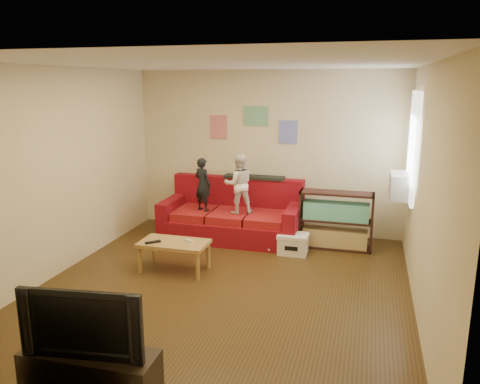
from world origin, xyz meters
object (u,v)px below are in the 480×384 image
(child_b, at_px, (239,184))
(television, at_px, (86,319))
(tv_stand, at_px, (91,375))
(child_a, at_px, (203,184))
(bookshelf, at_px, (336,223))
(coffee_table, at_px, (174,246))
(sofa, at_px, (233,218))
(file_box, at_px, (293,244))

(child_b, height_order, television, child_b)
(tv_stand, bearing_deg, child_a, 95.48)
(bookshelf, relative_size, tv_stand, 1.00)
(child_a, bearing_deg, coffee_table, 117.32)
(sofa, height_order, bookshelf, sofa)
(bookshelf, relative_size, television, 1.12)
(coffee_table, distance_m, file_box, 1.81)
(television, bearing_deg, bookshelf, 61.59)
(child_a, distance_m, file_box, 1.74)
(child_a, xyz_separation_m, child_b, (0.60, 0.00, 0.04))
(bookshelf, height_order, television, television)
(child_a, distance_m, television, 4.06)
(television, bearing_deg, child_a, 90.04)
(coffee_table, bearing_deg, file_box, 36.57)
(child_a, bearing_deg, television, 120.64)
(child_b, bearing_deg, television, 64.77)
(child_a, height_order, child_b, child_b)
(child_b, xyz_separation_m, television, (-0.10, -4.02, -0.24))
(file_box, xyz_separation_m, tv_stand, (-1.03, -3.69, 0.05))
(bookshelf, bearing_deg, coffee_table, -143.27)
(television, bearing_deg, sofa, 83.61)
(bookshelf, height_order, tv_stand, bookshelf)
(child_a, relative_size, television, 0.87)
(coffee_table, height_order, bookshelf, bookshelf)
(sofa, distance_m, child_a, 0.75)
(sofa, distance_m, tv_stand, 4.20)
(television, bearing_deg, tv_stand, 0.00)
(sofa, distance_m, child_b, 0.65)
(child_b, distance_m, coffee_table, 1.60)
(coffee_table, bearing_deg, child_b, 70.16)
(sofa, relative_size, child_b, 2.37)
(child_b, bearing_deg, coffee_table, 46.30)
(file_box, bearing_deg, coffee_table, -143.43)
(tv_stand, bearing_deg, bookshelf, 67.03)
(bookshelf, distance_m, file_box, 0.76)
(child_a, height_order, bookshelf, child_a)
(child_b, distance_m, file_box, 1.27)
(tv_stand, bearing_deg, sofa, 89.05)
(sofa, relative_size, television, 2.27)
(child_a, height_order, tv_stand, child_a)
(sofa, height_order, file_box, sofa)
(child_a, height_order, coffee_table, child_a)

